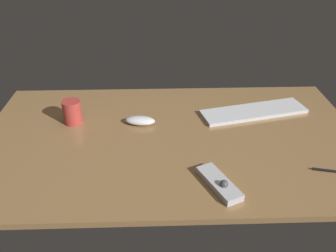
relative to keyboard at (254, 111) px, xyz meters
The scene contains 6 objects.
desk 38.58cm from the keyboard, 153.64° to the right, with size 140.00×84.00×2.00cm, color olive.
keyboard is the anchor object (origin of this frame).
computer_mouse 46.93cm from the keyboard, behind, with size 11.59×5.71×3.05cm, color silver.
media_remote 50.33cm from the keyboard, 115.15° to the right, with size 12.61×18.50×3.93cm.
coffee_mug 72.86cm from the keyboard, behind, with size 7.20×7.20×9.29cm, color #B23833.
pen 43.11cm from the keyboard, 67.80° to the right, with size 0.83×0.83×13.18cm, color black.
Camera 1 is at (-5.16, -113.28, 74.11)cm, focal length 39.01 mm.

